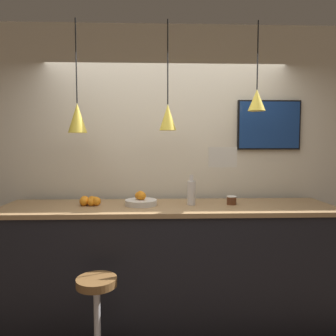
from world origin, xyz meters
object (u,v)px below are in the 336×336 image
fruit_bowl (141,201)px  mounted_tv (269,125)px  bar_stool (97,314)px  juice_bottle (191,192)px  spread_jar (232,200)px

fruit_bowl → mounted_tv: bearing=16.8°
bar_stool → mounted_tv: size_ratio=1.01×
juice_bottle → mounted_tv: bearing=25.2°
bar_stool → fruit_bowl: fruit_bowl is taller
spread_jar → mounted_tv: (0.48, 0.41, 0.73)m
spread_jar → juice_bottle: bearing=-180.0°
fruit_bowl → juice_bottle: juice_bottle is taller
spread_jar → bar_stool: bearing=-149.9°
juice_bottle → mounted_tv: size_ratio=0.42×
mounted_tv → bar_stool: bearing=-146.7°
bar_stool → fruit_bowl: size_ratio=2.28×
bar_stool → juice_bottle: juice_bottle is taller
bar_stool → juice_bottle: bearing=40.9°
juice_bottle → spread_jar: size_ratio=3.08×
fruit_bowl → spread_jar: bearing=-0.1°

